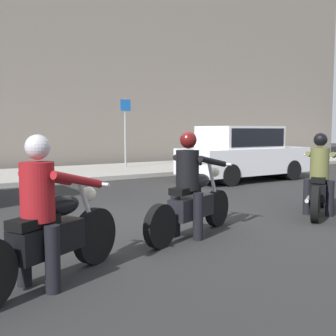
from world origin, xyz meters
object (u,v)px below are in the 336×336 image
motorcycle_with_rider_crimson (46,225)px  motorcycle_with_rider_olive (319,181)px  motorcycle_with_rider_black_leather (191,194)px  street_sign_post (125,126)px  parked_sedan_white (243,153)px

motorcycle_with_rider_crimson → motorcycle_with_rider_olive: motorcycle_with_rider_crimson is taller
motorcycle_with_rider_black_leather → motorcycle_with_rider_olive: bearing=-0.5°
motorcycle_with_rider_black_leather → street_sign_post: size_ratio=0.78×
motorcycle_with_rider_black_leather → parked_sedan_white: 7.14m
motorcycle_with_rider_olive → parked_sedan_white: 5.25m
motorcycle_with_rider_crimson → motorcycle_with_rider_olive: bearing=7.8°
motorcycle_with_rider_crimson → parked_sedan_white: size_ratio=0.47×
motorcycle_with_rider_crimson → parked_sedan_white: (7.85, 5.39, 0.24)m
motorcycle_with_rider_black_leather → motorcycle_with_rider_crimson: bearing=-162.4°
motorcycle_with_rider_crimson → motorcycle_with_rider_black_leather: 2.53m
motorcycle_with_rider_crimson → motorcycle_with_rider_black_leather: motorcycle_with_rider_black_leather is taller
motorcycle_with_rider_crimson → street_sign_post: bearing=58.8°
motorcycle_with_rider_black_leather → street_sign_post: bearing=68.3°
parked_sedan_white → street_sign_post: size_ratio=1.59×
motorcycle_with_rider_black_leather → parked_sedan_white: size_ratio=0.49×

